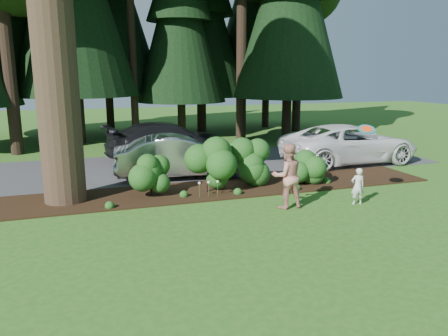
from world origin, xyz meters
The scene contains 11 objects.
ground centered at (0.00, 0.00, 0.00)m, with size 80.00×80.00×0.00m, color #295D1A.
mulch_bed centered at (0.00, 3.25, 0.03)m, with size 16.00×2.50×0.05m, color black.
driveway centered at (0.00, 7.50, 0.01)m, with size 22.00×6.00×0.03m, color #38383A.
shrub_row centered at (0.77, 3.14, 0.81)m, with size 6.53×1.60×1.61m.
lily_cluster centered at (-0.30, 2.40, 0.50)m, with size 0.69×0.09×0.57m.
car_silver_wagon centered at (-0.56, 5.36, 0.83)m, with size 1.69×4.84×1.59m, color #BBBBC0.
car_white_suv centered at (7.09, 5.71, 0.87)m, with size 2.78×6.03×1.68m, color white.
car_dark_suv centered at (-0.21, 9.28, 0.86)m, with size 2.32×5.71×1.66m, color black.
child centered at (3.79, 0.36, 0.56)m, with size 0.41×0.27×1.13m, color silver.
adult centered at (1.60, 0.74, 0.96)m, with size 0.93×0.73×1.92m, color red.
frisbee centered at (4.08, 0.52, 2.26)m, with size 0.54×0.48×0.30m.
Camera 1 is at (-4.06, -10.42, 3.92)m, focal length 35.00 mm.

